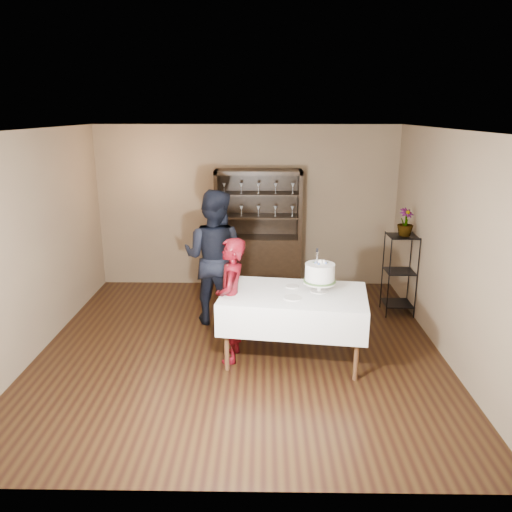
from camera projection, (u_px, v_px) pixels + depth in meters
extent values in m
plane|color=black|center=(241.00, 348.00, 6.35)|extent=(5.00, 5.00, 0.00)
plane|color=white|center=(239.00, 130.00, 5.60)|extent=(5.00, 5.00, 0.00)
cube|color=brown|center=(247.00, 207.00, 8.38)|extent=(5.00, 0.02, 2.70)
cube|color=brown|center=(33.00, 245.00, 6.01)|extent=(0.02, 5.00, 2.70)
cube|color=brown|center=(449.00, 247.00, 5.94)|extent=(0.02, 5.00, 2.70)
cube|color=black|center=(258.00, 263.00, 8.38)|extent=(1.40, 0.48, 0.90)
cube|color=black|center=(259.00, 202.00, 8.31)|extent=(1.40, 0.03, 1.10)
cube|color=black|center=(258.00, 172.00, 7.95)|extent=(1.40, 0.48, 0.06)
cube|color=black|center=(258.00, 216.00, 8.15)|extent=(1.28, 0.42, 0.02)
cube|color=black|center=(258.00, 194.00, 8.05)|extent=(1.28, 0.42, 0.02)
cylinder|color=black|center=(389.00, 279.00, 7.11)|extent=(0.02, 0.02, 1.20)
cylinder|color=black|center=(417.00, 279.00, 7.11)|extent=(0.02, 0.02, 1.20)
cylinder|color=black|center=(383.00, 270.00, 7.50)|extent=(0.02, 0.02, 1.20)
cylinder|color=black|center=(409.00, 270.00, 7.49)|extent=(0.02, 0.02, 1.20)
cube|color=black|center=(397.00, 303.00, 7.43)|extent=(0.40, 0.40, 0.02)
cube|color=black|center=(400.00, 271.00, 7.29)|extent=(0.40, 0.40, 0.01)
cube|color=black|center=(403.00, 236.00, 7.14)|extent=(0.40, 0.40, 0.02)
cube|color=white|center=(294.00, 308.00, 5.92)|extent=(1.81, 1.26, 0.39)
cylinder|color=#52341E|center=(227.00, 338.00, 5.71)|extent=(0.06, 0.06, 0.80)
cylinder|color=#52341E|center=(357.00, 347.00, 5.49)|extent=(0.06, 0.06, 0.80)
cylinder|color=#52341E|center=(240.00, 311.00, 6.48)|extent=(0.06, 0.06, 0.80)
cylinder|color=#52341E|center=(354.00, 318.00, 6.27)|extent=(0.06, 0.06, 0.80)
imported|color=#3E050A|center=(231.00, 300.00, 5.88)|extent=(0.38, 0.57, 1.51)
imported|color=black|center=(214.00, 257.00, 6.93)|extent=(1.09, 0.95, 1.89)
cylinder|color=silver|center=(319.00, 291.00, 5.91)|extent=(0.22, 0.22, 0.01)
cylinder|color=silver|center=(319.00, 287.00, 5.90)|extent=(0.05, 0.05, 0.11)
cylinder|color=silver|center=(320.00, 282.00, 5.88)|extent=(0.39, 0.39, 0.02)
cylinder|color=#436731|center=(320.00, 281.00, 5.87)|extent=(0.38, 0.38, 0.02)
cylinder|color=silver|center=(320.00, 273.00, 5.85)|extent=(0.37, 0.37, 0.22)
sphere|color=#607DCF|center=(323.00, 263.00, 5.81)|extent=(0.03, 0.03, 0.03)
cube|color=silver|center=(317.00, 258.00, 5.77)|extent=(0.02, 0.02, 0.15)
cube|color=black|center=(317.00, 250.00, 5.75)|extent=(0.03, 0.02, 0.06)
cylinder|color=silver|center=(293.00, 298.00, 5.68)|extent=(0.24, 0.24, 0.01)
cylinder|color=silver|center=(292.00, 286.00, 6.06)|extent=(0.17, 0.17, 0.01)
imported|color=#436731|center=(405.00, 222.00, 7.07)|extent=(0.30, 0.30, 0.40)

